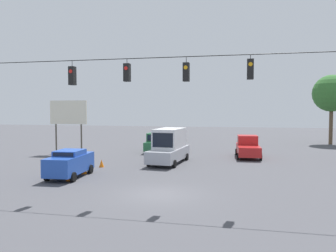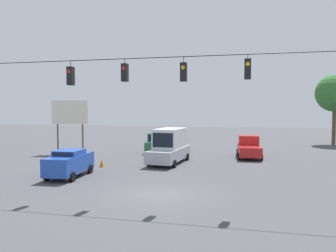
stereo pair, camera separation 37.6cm
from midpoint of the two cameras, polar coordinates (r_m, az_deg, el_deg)
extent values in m
plane|color=#47474C|center=(18.56, -2.11, -11.79)|extent=(140.00, 140.00, 0.00)
cylinder|color=black|center=(17.49, -2.73, 11.79)|extent=(22.19, 0.04, 0.04)
cube|color=black|center=(16.82, 13.51, 9.59)|extent=(0.32, 0.36, 0.99)
cylinder|color=black|center=(16.90, 13.54, 11.64)|extent=(0.03, 0.03, 0.22)
cylinder|color=orange|center=(16.66, 13.54, 10.43)|extent=(0.20, 0.02, 0.20)
cube|color=black|center=(17.05, 2.55, 9.36)|extent=(0.32, 0.36, 0.96)
cylinder|color=black|center=(17.13, 2.56, 11.46)|extent=(0.03, 0.03, 0.31)
cylinder|color=orange|center=(16.89, 2.44, 10.16)|extent=(0.20, 0.02, 0.20)
cube|color=black|center=(17.87, -7.75, 9.20)|extent=(0.32, 0.36, 0.96)
cylinder|color=black|center=(17.95, -7.77, 11.13)|extent=(0.03, 0.03, 0.26)
cylinder|color=red|center=(17.72, -7.97, 9.96)|extent=(0.20, 0.02, 0.20)
cube|color=black|center=(19.18, -16.87, 8.36)|extent=(0.32, 0.36, 1.03)
cylinder|color=black|center=(19.26, -16.90, 10.36)|extent=(0.03, 0.03, 0.33)
cylinder|color=red|center=(19.04, -17.16, 9.10)|extent=(0.20, 0.02, 0.20)
cube|color=#A8AAB2|center=(28.66, -0.25, -4.87)|extent=(2.77, 6.38, 1.00)
cube|color=silver|center=(28.80, -0.06, -2.13)|extent=(2.39, 4.14, 1.70)
cube|color=black|center=(26.91, -1.34, -2.49)|extent=(1.76, 0.18, 1.19)
cylinder|color=black|center=(27.22, -3.78, -6.36)|extent=(0.28, 0.66, 0.64)
cylinder|color=black|center=(26.51, 0.70, -6.61)|extent=(0.28, 0.66, 0.64)
cylinder|color=black|center=(30.97, -1.06, -5.22)|extent=(0.28, 0.66, 0.64)
cylinder|color=black|center=(30.35, 2.92, -5.39)|extent=(0.28, 0.66, 0.64)
cube|color=#236038|center=(36.40, -2.15, -3.28)|extent=(2.10, 5.22, 0.90)
cube|color=#236038|center=(35.71, -2.37, -1.95)|extent=(1.83, 1.92, 0.90)
cube|color=black|center=(34.79, -2.71, -2.08)|extent=(1.54, 0.07, 0.63)
cylinder|color=black|center=(35.05, -4.28, -4.27)|extent=(0.24, 0.65, 0.64)
cylinder|color=black|center=(34.62, -1.19, -4.35)|extent=(0.24, 0.65, 0.64)
cylinder|color=black|center=(38.28, -3.02, -3.65)|extent=(0.24, 0.65, 0.64)
cylinder|color=black|center=(37.89, -0.18, -3.72)|extent=(0.24, 0.65, 0.64)
cube|color=#234CB2|center=(23.91, -17.16, -6.32)|extent=(2.06, 4.48, 1.21)
cube|color=#234CB2|center=(23.80, -17.19, -4.46)|extent=(1.78, 2.02, 0.36)
cube|color=black|center=(22.94, -18.26, -4.75)|extent=(1.45, 0.10, 0.25)
cylinder|color=black|center=(23.20, -20.74, -8.18)|extent=(0.25, 0.65, 0.64)
cylinder|color=black|center=(22.37, -16.65, -8.52)|extent=(0.25, 0.65, 0.64)
cylinder|color=black|center=(25.67, -17.56, -7.06)|extent=(0.25, 0.65, 0.64)
cylinder|color=black|center=(24.92, -13.78, -7.31)|extent=(0.25, 0.65, 0.64)
cube|color=red|center=(32.90, 13.43, -4.03)|extent=(2.31, 5.20, 0.90)
cube|color=red|center=(33.41, 13.37, -2.37)|extent=(1.97, 1.93, 0.90)
cube|color=black|center=(34.33, 13.25, -2.23)|extent=(1.63, 0.11, 0.63)
cylinder|color=black|center=(34.68, 14.90, -4.44)|extent=(0.25, 0.65, 0.64)
cylinder|color=black|center=(34.53, 11.52, -4.43)|extent=(0.25, 0.65, 0.64)
cylinder|color=black|center=(31.41, 15.51, -5.21)|extent=(0.25, 0.65, 0.64)
cylinder|color=black|center=(31.25, 11.78, -5.21)|extent=(0.25, 0.65, 0.64)
cone|color=orange|center=(22.80, -17.32, -8.36)|extent=(0.41, 0.41, 0.61)
cone|color=orange|center=(24.88, -14.83, -7.38)|extent=(0.41, 0.41, 0.61)
cone|color=orange|center=(27.39, -11.89, -6.40)|extent=(0.41, 0.41, 0.61)
cylinder|color=#4C473D|center=(35.19, -15.14, -2.27)|extent=(0.16, 0.16, 3.16)
cylinder|color=#4C473D|center=(36.61, -19.17, -2.14)|extent=(0.16, 0.16, 3.16)
cube|color=silver|center=(35.74, -17.27, 2.29)|extent=(4.13, 0.12, 2.46)
cylinder|color=brown|center=(48.97, 26.31, 0.33)|extent=(0.48, 0.48, 5.49)
sphere|color=#336B2D|center=(48.98, 26.42, 5.13)|extent=(4.93, 4.93, 4.93)
camera|label=1|loc=(0.19, -90.41, -0.02)|focal=35.00mm
camera|label=2|loc=(0.19, 89.59, 0.02)|focal=35.00mm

